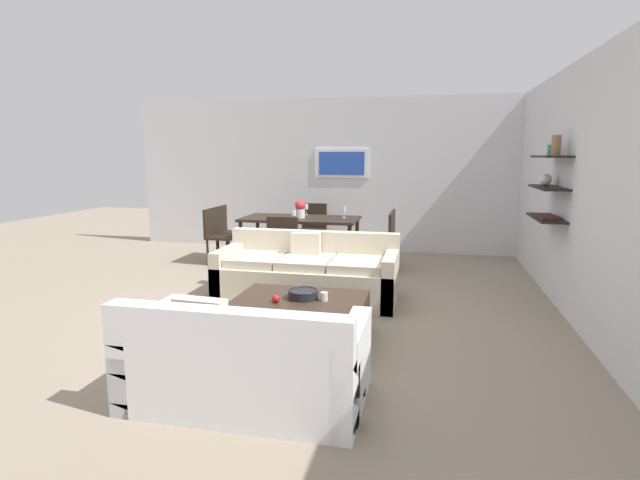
# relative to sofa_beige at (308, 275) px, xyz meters

# --- Properties ---
(ground_plane) EXTENTS (18.00, 18.00, 0.00)m
(ground_plane) POSITION_rel_sofa_beige_xyz_m (-0.14, -0.34, -0.29)
(ground_plane) COLOR gray
(back_wall_unit) EXTENTS (8.40, 0.09, 2.70)m
(back_wall_unit) POSITION_rel_sofa_beige_xyz_m (0.16, 3.19, 1.06)
(back_wall_unit) COLOR silver
(back_wall_unit) RESTS_ON ground
(right_wall_shelf_unit) EXTENTS (0.34, 8.20, 2.70)m
(right_wall_shelf_unit) POSITION_rel_sofa_beige_xyz_m (2.89, 0.27, 1.06)
(right_wall_shelf_unit) COLOR silver
(right_wall_shelf_unit) RESTS_ON ground
(sofa_beige) EXTENTS (2.13, 0.90, 0.78)m
(sofa_beige) POSITION_rel_sofa_beige_xyz_m (0.00, 0.00, 0.00)
(sofa_beige) COLOR beige
(sofa_beige) RESTS_ON ground
(loveseat_white) EXTENTS (1.63, 0.90, 0.78)m
(loveseat_white) POSITION_rel_sofa_beige_xyz_m (0.19, -2.54, 0.00)
(loveseat_white) COLOR white
(loveseat_white) RESTS_ON ground
(coffee_table) EXTENTS (1.23, 0.92, 0.38)m
(coffee_table) POSITION_rel_sofa_beige_xyz_m (0.24, -1.28, -0.10)
(coffee_table) COLOR #38281E
(coffee_table) RESTS_ON ground
(decorative_bowl) EXTENTS (0.29, 0.29, 0.08)m
(decorative_bowl) POSITION_rel_sofa_beige_xyz_m (0.26, -1.24, 0.13)
(decorative_bowl) COLOR black
(decorative_bowl) RESTS_ON coffee_table
(candle_jar) EXTENTS (0.07, 0.07, 0.08)m
(candle_jar) POSITION_rel_sofa_beige_xyz_m (0.48, -1.28, 0.13)
(candle_jar) COLOR silver
(candle_jar) RESTS_ON coffee_table
(apple_on_coffee_table) EXTENTS (0.07, 0.07, 0.07)m
(apple_on_coffee_table) POSITION_rel_sofa_beige_xyz_m (0.05, -1.43, 0.13)
(apple_on_coffee_table) COLOR red
(apple_on_coffee_table) RESTS_ON coffee_table
(dining_table) EXTENTS (1.80, 0.88, 0.75)m
(dining_table) POSITION_rel_sofa_beige_xyz_m (-0.56, 1.78, 0.39)
(dining_table) COLOR black
(dining_table) RESTS_ON ground
(dining_chair_left_near) EXTENTS (0.44, 0.44, 0.88)m
(dining_chair_left_near) POSITION_rel_sofa_beige_xyz_m (-1.87, 1.58, 0.21)
(dining_chair_left_near) COLOR black
(dining_chair_left_near) RESTS_ON ground
(dining_chair_foot) EXTENTS (0.44, 0.44, 0.88)m
(dining_chair_foot) POSITION_rel_sofa_beige_xyz_m (-0.56, 0.93, 0.21)
(dining_chair_foot) COLOR black
(dining_chair_foot) RESTS_ON ground
(dining_chair_right_near) EXTENTS (0.44, 0.44, 0.88)m
(dining_chair_right_near) POSITION_rel_sofa_beige_xyz_m (0.75, 1.58, 0.21)
(dining_chair_right_near) COLOR black
(dining_chair_right_near) RESTS_ON ground
(dining_chair_head) EXTENTS (0.44, 0.44, 0.88)m
(dining_chair_head) POSITION_rel_sofa_beige_xyz_m (-0.56, 2.63, 0.21)
(dining_chair_head) COLOR black
(dining_chair_head) RESTS_ON ground
(dining_chair_right_far) EXTENTS (0.44, 0.44, 0.88)m
(dining_chair_right_far) POSITION_rel_sofa_beige_xyz_m (0.75, 1.98, 0.21)
(dining_chair_right_far) COLOR black
(dining_chair_right_far) RESTS_ON ground
(dining_chair_left_far) EXTENTS (0.44, 0.44, 0.88)m
(dining_chair_left_far) POSITION_rel_sofa_beige_xyz_m (-1.87, 1.98, 0.21)
(dining_chair_left_far) COLOR black
(dining_chair_left_far) RESTS_ON ground
(wine_glass_foot) EXTENTS (0.07, 0.07, 0.16)m
(wine_glass_foot) POSITION_rel_sofa_beige_xyz_m (-0.56, 1.40, 0.57)
(wine_glass_foot) COLOR silver
(wine_glass_foot) RESTS_ON dining_table
(wine_glass_right_far) EXTENTS (0.06, 0.06, 0.18)m
(wine_glass_right_far) POSITION_rel_sofa_beige_xyz_m (0.11, 1.89, 0.58)
(wine_glass_right_far) COLOR silver
(wine_glass_right_far) RESTS_ON dining_table
(wine_glass_head) EXTENTS (0.07, 0.07, 0.18)m
(wine_glass_head) POSITION_rel_sofa_beige_xyz_m (-0.56, 2.16, 0.58)
(wine_glass_head) COLOR silver
(wine_glass_head) RESTS_ON dining_table
(centerpiece_vase) EXTENTS (0.16, 0.16, 0.28)m
(centerpiece_vase) POSITION_rel_sofa_beige_xyz_m (-0.55, 1.74, 0.60)
(centerpiece_vase) COLOR silver
(centerpiece_vase) RESTS_ON dining_table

